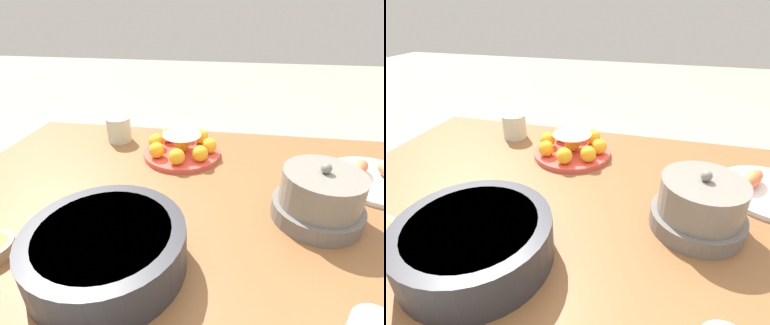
# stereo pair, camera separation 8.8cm
# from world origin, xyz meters

# --- Properties ---
(dining_table) EXTENTS (1.45, 0.92, 0.71)m
(dining_table) POSITION_xyz_m (0.00, 0.00, 0.63)
(dining_table) COLOR brown
(dining_table) RESTS_ON ground_plane
(cake_plate) EXTENTS (0.26, 0.26, 0.08)m
(cake_plate) POSITION_xyz_m (0.11, -0.24, 0.74)
(cake_plate) COLOR #E04C42
(cake_plate) RESTS_ON dining_table
(serving_bowl) EXTENTS (0.31, 0.31, 0.09)m
(serving_bowl) POSITION_xyz_m (0.16, 0.26, 0.76)
(serving_bowl) COLOR #2D2D33
(serving_bowl) RESTS_ON dining_table
(seafood_platter) EXTENTS (0.27, 0.27, 0.06)m
(seafood_platter) POSITION_xyz_m (-0.48, -0.15, 0.73)
(seafood_platter) COLOR silver
(seafood_platter) RESTS_ON dining_table
(cup_near) EXTENTS (0.09, 0.09, 0.09)m
(cup_near) POSITION_xyz_m (0.36, -0.32, 0.76)
(cup_near) COLOR beige
(cup_near) RESTS_ON dining_table
(warming_pot) EXTENTS (0.21, 0.21, 0.15)m
(warming_pot) POSITION_xyz_m (-0.27, 0.04, 0.77)
(warming_pot) COLOR #66605B
(warming_pot) RESTS_ON dining_table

